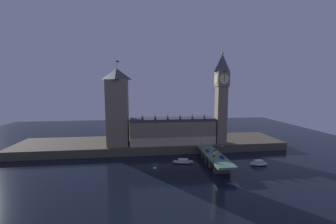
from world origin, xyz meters
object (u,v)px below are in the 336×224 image
(pedestrian_near_rail, at_px, (213,160))
(street_lamp_near, at_px, (214,156))
(street_lamp_mid, at_px, (222,149))
(boat_upstream, at_px, (183,162))
(car_southbound_lead, at_px, (222,157))
(pedestrian_far_rail, at_px, (203,149))
(car_southbound_trail, at_px, (215,151))
(car_northbound_lead, at_px, (208,151))
(clock_tower, at_px, (221,96))
(car_northbound_trail, at_px, (214,157))
(street_lamp_far, at_px, (200,143))
(pedestrian_mid_walk, at_px, (223,154))
(victoria_tower, at_px, (118,107))
(boat_downstream, at_px, (259,163))

(pedestrian_near_rail, bearing_deg, street_lamp_near, -100.83)
(street_lamp_mid, relative_size, boat_upstream, 0.41)
(car_southbound_lead, relative_size, pedestrian_far_rail, 2.96)
(car_southbound_trail, height_order, street_lamp_mid, street_lamp_mid)
(car_northbound_lead, relative_size, boat_upstream, 0.30)
(clock_tower, relative_size, street_lamp_near, 11.44)
(car_northbound_trail, bearing_deg, street_lamp_mid, 38.48)
(car_southbound_trail, distance_m, pedestrian_far_rail, 8.73)
(street_lamp_mid, xyz_separation_m, street_lamp_far, (-10.86, 14.72, 0.07))
(street_lamp_near, relative_size, street_lamp_mid, 1.03)
(car_northbound_lead, height_order, car_southbound_trail, car_southbound_trail)
(pedestrian_mid_walk, bearing_deg, pedestrian_near_rail, -133.34)
(clock_tower, bearing_deg, car_northbound_trail, -116.33)
(street_lamp_near, bearing_deg, victoria_tower, 141.29)
(street_lamp_mid, distance_m, boat_downstream, 25.94)
(car_northbound_trail, relative_size, car_southbound_trail, 0.95)
(victoria_tower, distance_m, pedestrian_far_rail, 72.69)
(pedestrian_far_rail, height_order, street_lamp_far, street_lamp_far)
(victoria_tower, xyz_separation_m, street_lamp_far, (61.49, -19.84, -25.72))
(car_northbound_lead, height_order, pedestrian_mid_walk, pedestrian_mid_walk)
(car_northbound_lead, distance_m, street_lamp_near, 22.07)
(street_lamp_near, height_order, boat_upstream, street_lamp_near)
(car_northbound_lead, relative_size, car_southbound_trail, 1.11)
(boat_downstream, bearing_deg, victoria_tower, 157.65)
(car_southbound_trail, bearing_deg, car_northbound_lead, 162.14)
(pedestrian_mid_walk, height_order, pedestrian_far_rail, pedestrian_mid_walk)
(clock_tower, height_order, street_lamp_far, clock_tower)
(pedestrian_mid_walk, distance_m, street_lamp_near, 16.78)
(victoria_tower, bearing_deg, pedestrian_mid_walk, -26.92)
(pedestrian_mid_walk, relative_size, street_lamp_far, 0.26)
(victoria_tower, distance_m, pedestrian_near_rail, 82.95)
(car_northbound_lead, relative_size, street_lamp_mid, 0.73)
(clock_tower, xyz_separation_m, car_northbound_lead, (-18.24, -23.64, -37.67))
(street_lamp_mid, distance_m, street_lamp_far, 18.29)
(clock_tower, relative_size, victoria_tower, 1.11)
(victoria_tower, bearing_deg, pedestrian_far_rail, -21.92)
(car_northbound_lead, relative_size, pedestrian_near_rail, 2.46)
(clock_tower, distance_m, boat_downstream, 57.93)
(clock_tower, distance_m, victoria_tower, 83.19)
(pedestrian_near_rail, height_order, boat_upstream, pedestrian_near_rail)
(boat_upstream, bearing_deg, street_lamp_far, 34.64)
(pedestrian_far_rail, relative_size, street_lamp_mid, 0.25)
(car_southbound_trail, bearing_deg, street_lamp_far, 130.07)
(victoria_tower, bearing_deg, clock_tower, -2.79)
(car_northbound_trail, height_order, car_southbound_trail, car_southbound_trail)
(pedestrian_far_rail, bearing_deg, street_lamp_near, -90.94)
(street_lamp_far, height_order, boat_downstream, street_lamp_far)
(pedestrian_far_rail, relative_size, street_lamp_near, 0.25)
(car_southbound_trail, bearing_deg, boat_upstream, -177.83)
(victoria_tower, relative_size, car_southbound_trail, 16.12)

